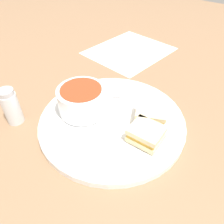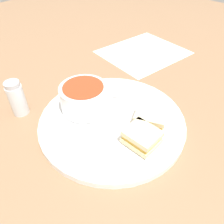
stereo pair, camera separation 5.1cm
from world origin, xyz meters
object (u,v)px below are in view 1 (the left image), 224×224
at_px(sandwich_half_near, 146,134).
at_px(sandwich_half_far, 150,115).
at_px(spoon, 90,97).
at_px(soup_bowl, 82,100).
at_px(salt_shaker, 11,107).

relative_size(sandwich_half_near, sandwich_half_far, 0.79).
height_order(spoon, sandwich_half_far, sandwich_half_far).
bearing_deg(soup_bowl, salt_shaker, -138.36).
bearing_deg(sandwich_half_far, spoon, -173.84).
bearing_deg(salt_shaker, sandwich_half_near, 21.73).
xyz_separation_m(soup_bowl, salt_shaker, (-0.13, -0.11, -0.01)).
relative_size(spoon, sandwich_half_near, 1.45).
distance_m(sandwich_half_far, salt_shaker, 0.33).
xyz_separation_m(spoon, sandwich_half_far, (0.17, 0.02, 0.01)).
xyz_separation_m(spoon, salt_shaker, (-0.11, -0.16, 0.02)).
xyz_separation_m(sandwich_half_near, salt_shaker, (-0.30, -0.12, 0.01)).
bearing_deg(salt_shaker, sandwich_half_far, 32.80).
relative_size(soup_bowl, sandwich_half_near, 1.67).
bearing_deg(spoon, sandwich_half_far, 145.93).
bearing_deg(soup_bowl, spoon, 112.31).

